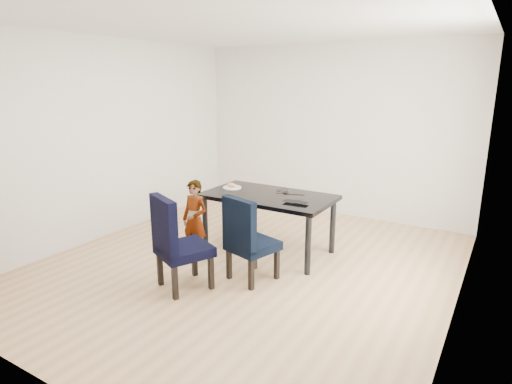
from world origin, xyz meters
The scene contains 14 objects.
floor centered at (0.00, 0.00, -0.01)m, with size 4.50×5.00×0.01m, color tan.
ceiling centered at (0.00, 0.00, 2.71)m, with size 4.50×5.00×0.01m, color white.
wall_back centered at (0.00, 2.50, 1.35)m, with size 4.50×0.01×2.70m, color silver.
wall_front centered at (0.00, -2.50, 1.35)m, with size 4.50×0.01×2.70m, color beige.
wall_left centered at (-2.25, 0.00, 1.35)m, with size 0.01×5.00×2.70m, color silver.
wall_right centered at (2.25, 0.00, 1.35)m, with size 0.01×5.00×2.70m, color white.
dining_table centered at (0.00, 0.50, 0.38)m, with size 1.60×0.90×0.75m, color black.
chair_left centered at (-0.26, -0.82, 0.51)m, with size 0.49×0.51×1.01m, color black.
chair_right centered at (0.25, -0.28, 0.48)m, with size 0.46×0.48×0.95m, color black.
child centered at (-0.65, -0.15, 0.49)m, with size 0.36×0.24×0.98m, color #FF5315.
plate centered at (-0.58, 0.54, 0.76)m, with size 0.25×0.25×0.01m, color silver.
sandwich centered at (-0.59, 0.54, 0.79)m, with size 0.14×0.06×0.05m, color #C88E47.
laptop centered at (0.46, 0.36, 0.76)m, with size 0.30×0.19×0.02m, color black.
cable_tangle centered at (0.11, 0.64, 0.75)m, with size 0.14×0.14×0.01m, color black.
Camera 1 is at (2.53, -3.98, 2.12)m, focal length 30.00 mm.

